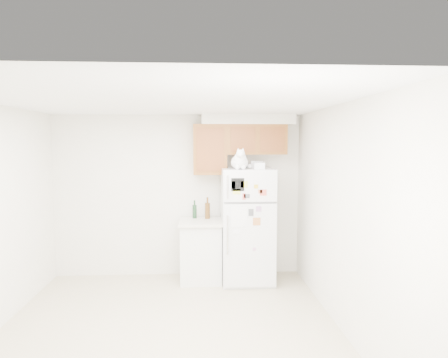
{
  "coord_description": "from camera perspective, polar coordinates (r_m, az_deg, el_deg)",
  "views": [
    {
      "loc": [
        0.35,
        -4.21,
        2.07
      ],
      "look_at": [
        0.7,
        1.55,
        1.55
      ],
      "focal_mm": 32.0,
      "sensor_mm": 36.0,
      "label": 1
    }
  ],
  "objects": [
    {
      "name": "base_counter",
      "position": [
        6.1,
        -3.31,
        -10.13
      ],
      "size": [
        0.64,
        0.64,
        0.92
      ],
      "color": "white",
      "rests_on": "ground_plane"
    },
    {
      "name": "ground_plane",
      "position": [
        4.71,
        -7.88,
        -21.06
      ],
      "size": [
        3.8,
        4.0,
        0.01
      ],
      "primitive_type": "cube",
      "color": "#C2AF95"
    },
    {
      "name": "storage_box_back",
      "position": [
        6.05,
        4.87,
        2.1
      ],
      "size": [
        0.22,
        0.19,
        0.1
      ],
      "primitive_type": "cube",
      "rotation": [
        0.0,
        0.0,
        -0.43
      ],
      "color": "white",
      "rests_on": "refrigerator"
    },
    {
      "name": "bottle_amber",
      "position": [
        6.1,
        -2.38,
        -4.14
      ],
      "size": [
        0.08,
        0.08,
        0.33
      ],
      "primitive_type": null,
      "color": "#593814",
      "rests_on": "base_counter"
    },
    {
      "name": "cat",
      "position": [
        5.67,
        2.29,
        2.57
      ],
      "size": [
        0.3,
        0.44,
        0.31
      ],
      "color": "white",
      "rests_on": "refrigerator"
    },
    {
      "name": "bottle_green",
      "position": [
        6.16,
        -4.22,
        -4.32
      ],
      "size": [
        0.07,
        0.07,
        0.28
      ],
      "primitive_type": null,
      "color": "#19381E",
      "rests_on": "base_counter"
    },
    {
      "name": "room_shell",
      "position": [
        4.48,
        -6.34,
        0.03
      ],
      "size": [
        3.84,
        4.04,
        2.52
      ],
      "color": "white",
      "rests_on": "ground_plane"
    },
    {
      "name": "refrigerator",
      "position": [
        5.98,
        3.34,
        -6.62
      ],
      "size": [
        0.76,
        0.78,
        1.7
      ],
      "color": "silver",
      "rests_on": "ground_plane"
    },
    {
      "name": "storage_box_front",
      "position": [
        5.74,
        5.13,
        1.88
      ],
      "size": [
        0.17,
        0.13,
        0.09
      ],
      "primitive_type": "cube",
      "rotation": [
        0.0,
        0.0,
        -0.17
      ],
      "color": "white",
      "rests_on": "refrigerator"
    }
  ]
}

